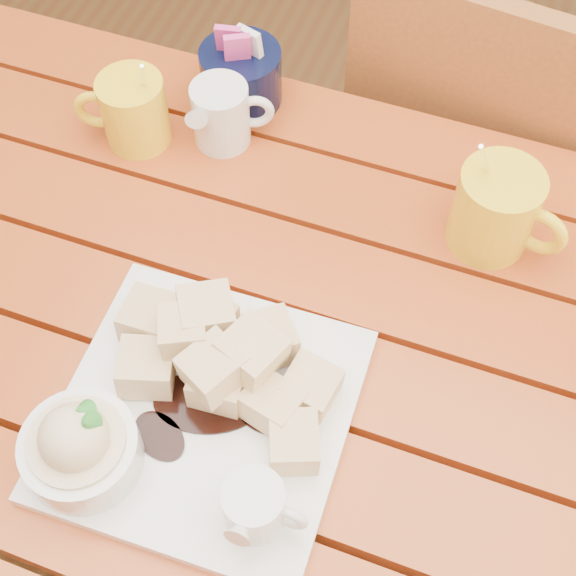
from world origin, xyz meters
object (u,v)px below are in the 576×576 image
at_px(dessert_plate, 182,411).
at_px(coffee_mug_right, 497,210).
at_px(coffee_mug_left, 132,110).
at_px(chair_far, 488,175).
at_px(table, 261,389).

xyz_separation_m(dessert_plate, coffee_mug_right, (0.24, 0.33, 0.02)).
bearing_deg(dessert_plate, coffee_mug_left, 122.73).
bearing_deg(coffee_mug_left, chair_far, 18.67).
height_order(table, chair_far, chair_far).
xyz_separation_m(dessert_plate, coffee_mug_left, (-0.22, 0.34, 0.01)).
bearing_deg(table, coffee_mug_right, 48.31).
relative_size(table, chair_far, 1.33).
height_order(coffee_mug_right, chair_far, coffee_mug_right).
distance_m(coffee_mug_right, chair_far, 0.44).
height_order(dessert_plate, coffee_mug_right, coffee_mug_right).
bearing_deg(coffee_mug_right, chair_far, 107.21).
distance_m(table, dessert_plate, 0.18).
xyz_separation_m(table, coffee_mug_left, (-0.25, 0.23, 0.15)).
xyz_separation_m(table, coffee_mug_right, (0.20, 0.22, 0.16)).
xyz_separation_m(coffee_mug_left, chair_far, (0.44, 0.32, -0.29)).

